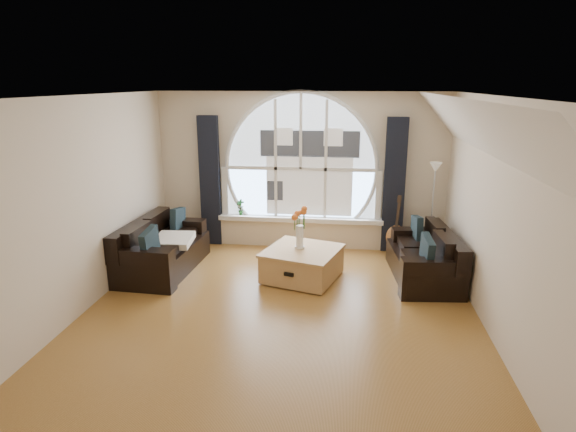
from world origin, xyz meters
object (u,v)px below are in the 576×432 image
object	(u,v)px
sofa_left	(163,246)
vase_flowers	(300,223)
floor_lamp	(432,210)
coffee_chest	(302,263)
guitar	(397,224)
potted_plant	(240,207)
sofa_right	(424,253)

from	to	relation	value
sofa_left	vase_flowers	xyz separation A→B (m)	(2.13, -0.02, 0.45)
vase_flowers	floor_lamp	size ratio (longest dim) A/B	0.44
coffee_chest	vase_flowers	distance (m)	0.61
coffee_chest	guitar	size ratio (longest dim) A/B	0.96
potted_plant	guitar	bearing A→B (deg)	-4.34
sofa_right	guitar	size ratio (longest dim) A/B	1.55
coffee_chest	potted_plant	bearing A→B (deg)	147.71
coffee_chest	floor_lamp	distance (m)	2.44
sofa_left	vase_flowers	bearing A→B (deg)	2.57
floor_lamp	sofa_right	bearing A→B (deg)	-103.74
floor_lamp	guitar	bearing A→B (deg)	177.95
vase_flowers	floor_lamp	world-z (taller)	floor_lamp
sofa_left	potted_plant	size ratio (longest dim) A/B	6.22
sofa_right	coffee_chest	size ratio (longest dim) A/B	1.61
vase_flowers	potted_plant	world-z (taller)	vase_flowers
sofa_right	coffee_chest	world-z (taller)	sofa_right
sofa_right	guitar	xyz separation A→B (m)	(-0.31, 1.03, 0.13)
sofa_right	floor_lamp	world-z (taller)	floor_lamp
sofa_right	potted_plant	world-z (taller)	potted_plant
sofa_left	sofa_right	xyz separation A→B (m)	(3.97, 0.14, 0.00)
sofa_left	coffee_chest	xyz separation A→B (m)	(2.18, -0.08, -0.15)
sofa_right	sofa_left	bearing A→B (deg)	176.63
sofa_left	coffee_chest	world-z (taller)	sofa_left
floor_lamp	vase_flowers	bearing A→B (deg)	-150.89
sofa_right	guitar	world-z (taller)	guitar
guitar	potted_plant	xyz separation A→B (m)	(-2.74, 0.21, 0.16)
sofa_left	guitar	world-z (taller)	guitar
sofa_right	floor_lamp	xyz separation A→B (m)	(0.25, 1.01, 0.40)
sofa_left	sofa_right	distance (m)	3.98
sofa_right	coffee_chest	bearing A→B (deg)	-178.43
sofa_right	floor_lamp	size ratio (longest dim) A/B	1.03
potted_plant	coffee_chest	bearing A→B (deg)	-49.25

